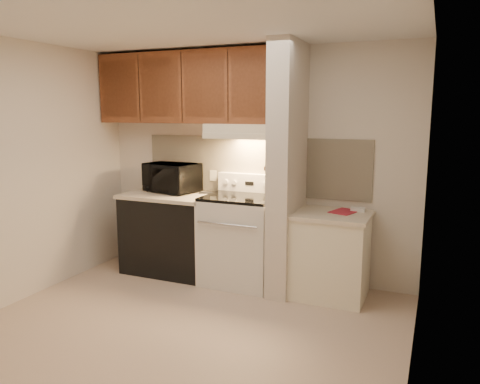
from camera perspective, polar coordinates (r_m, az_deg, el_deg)
The scene contains 50 objects.
floor at distance 4.22m, azimuth -6.30°, elevation -15.94°, with size 3.60×3.60×0.00m, color #C9AE98.
ceiling at distance 3.86m, azimuth -7.04°, elevation 19.72°, with size 3.60×3.60×0.00m, color white.
wall_back at distance 5.19m, azimuth 1.57°, elevation 3.40°, with size 3.60×0.02×2.50m, color silver.
wall_left at distance 4.99m, azimuth -24.95°, elevation 2.22°, with size 0.02×3.00×2.50m, color silver.
wall_right at distance 3.35m, azimuth 21.15°, elevation -0.84°, with size 0.02×3.00×2.50m, color silver.
backsplash at distance 5.18m, azimuth 1.52°, elevation 3.22°, with size 2.60×0.02×0.63m, color #F5E7C5.
range_body at distance 5.03m, azimuth 0.08°, elevation -5.98°, with size 0.76×0.65×0.92m, color silver.
oven_window at distance 4.74m, azimuth -1.43°, elevation -6.48°, with size 0.50×0.01×0.30m, color black.
oven_handle at distance 4.65m, azimuth -1.63°, elevation -4.00°, with size 0.02×0.02×0.65m, color silver.
cooktop at distance 4.92m, azimuth 0.08°, elevation -0.66°, with size 0.74×0.64×0.03m, color black.
range_backguard at distance 5.16m, azimuth 1.32°, elevation 1.13°, with size 0.76×0.08×0.20m, color silver.
range_display at distance 5.13m, azimuth 1.15°, elevation 1.06°, with size 0.10×0.01×0.04m, color black.
range_knob_left_outer at distance 5.23m, azimuth -1.71°, elevation 1.24°, with size 0.05×0.05×0.02m, color silver.
range_knob_left_inner at distance 5.19m, azimuth -0.71°, elevation 1.18°, with size 0.05×0.05×0.02m, color silver.
range_knob_right_inner at distance 5.06m, azimuth 3.02°, elevation 0.93°, with size 0.05×0.05×0.02m, color silver.
range_knob_right_outer at distance 5.03m, azimuth 4.09°, elevation 0.86°, with size 0.05×0.05×0.02m, color silver.
dishwasher_front at distance 5.44m, azimuth -8.48°, elevation -5.15°, with size 1.00×0.63×0.87m, color black.
left_countertop at distance 5.34m, azimuth -8.60°, elevation -0.43°, with size 1.04×0.67×0.04m, color beige.
spoon_rest at distance 5.31m, azimuth -3.80°, elevation -0.09°, with size 0.22×0.07×0.01m, color black.
teal_jar at distance 5.49m, azimuth -6.97°, elevation 0.65°, with size 0.09×0.09×0.10m, color #247062.
outlet at distance 5.38m, azimuth -3.29°, elevation 2.01°, with size 0.08×0.01×0.12m, color #F5ECCB.
microwave at distance 5.45m, azimuth -8.33°, elevation 1.76°, with size 0.60×0.40×0.33m, color black.
partition_pillar at distance 4.70m, azimuth 5.80°, elevation 2.67°, with size 0.22×0.70×2.50m, color beige.
pillar_trim at distance 4.73m, azimuth 4.47°, elevation 3.35°, with size 0.01×0.70×0.04m, color brown.
knife_strip at distance 4.68m, azimuth 4.21°, elevation 3.53°, with size 0.02×0.42×0.04m, color black.
knife_blade_a at distance 4.55m, azimuth 3.44°, elevation 2.10°, with size 0.01×0.04×0.16m, color silver.
knife_handle_a at distance 4.53m, azimuth 3.42°, elevation 3.97°, with size 0.02×0.02×0.10m, color black.
knife_blade_b at distance 4.62m, azimuth 3.73°, elevation 2.08°, with size 0.01×0.04×0.18m, color silver.
knife_handle_b at distance 4.60m, azimuth 3.72°, elevation 4.05°, with size 0.02×0.02×0.10m, color black.
knife_blade_c at distance 4.71m, azimuth 4.10°, elevation 2.10°, with size 0.01×0.04×0.20m, color silver.
knife_handle_c at distance 4.68m, azimuth 4.06°, elevation 4.14°, with size 0.02×0.02×0.10m, color black.
knife_blade_d at distance 4.76m, azimuth 4.32°, elevation 2.42°, with size 0.01×0.04×0.16m, color silver.
knife_handle_d at distance 4.77m, azimuth 4.45°, elevation 4.25°, with size 0.02×0.02×0.10m, color black.
knife_blade_e at distance 4.85m, azimuth 4.68°, elevation 2.44°, with size 0.01×0.04×0.18m, color silver.
knife_handle_e at distance 4.83m, azimuth 4.69°, elevation 4.31°, with size 0.02×0.02×0.10m, color black.
oven_mitt at distance 4.91m, azimuth 4.90°, elevation 1.61°, with size 0.03×0.10×0.24m, color slate.
right_cab_base at distance 4.76m, azimuth 10.96°, elevation -7.78°, with size 0.70×0.60×0.81m, color #F5ECCB.
right_countertop at distance 4.65m, azimuth 11.13°, elevation -2.78°, with size 0.74×0.64×0.04m, color beige.
red_folder at distance 4.73m, azimuth 12.58°, elevation -2.33°, with size 0.21×0.29×0.01m, color #B62637.
white_box at distance 4.78m, azimuth 14.18°, elevation -2.09°, with size 0.14×0.09×0.04m, color white.
range_hood at distance 4.96m, azimuth 0.65°, elevation 7.45°, with size 0.78×0.44×0.15m, color #F5ECCB.
hood_lip at distance 4.77m, azimuth -0.32°, elevation 6.81°, with size 0.78×0.04×0.06m, color #F5ECCB.
upper_cabinets at distance 5.30m, azimuth -6.22°, elevation 12.52°, with size 2.18×0.33×0.77m, color brown.
cab_door_a at distance 5.62m, azimuth -14.50°, elevation 12.12°, with size 0.46×0.01×0.63m, color brown.
cab_gap_a at distance 5.46m, azimuth -12.19°, elevation 12.28°, with size 0.01×0.01×0.73m, color black.
cab_door_b at distance 5.31m, azimuth -9.72°, elevation 12.44°, with size 0.46×0.01×0.63m, color brown.
cab_gap_b at distance 5.16m, azimuth -7.11°, elevation 12.58°, with size 0.01×0.01×0.73m, color black.
cab_door_c at distance 5.03m, azimuth -4.36°, elevation 12.69°, with size 0.46×0.01×0.63m, color brown.
cab_gap_c at distance 4.91m, azimuth -1.47°, elevation 12.79°, with size 0.01×0.01×0.73m, color black.
cab_door_d at distance 4.81m, azimuth 1.57°, elevation 12.85°, with size 0.46×0.01×0.63m, color brown.
Camera 1 is at (1.89, -3.30, 1.83)m, focal length 35.00 mm.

